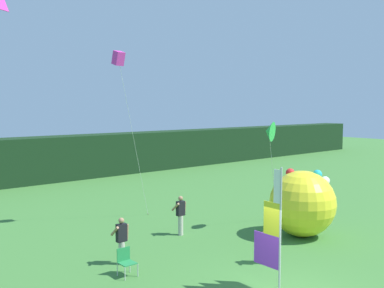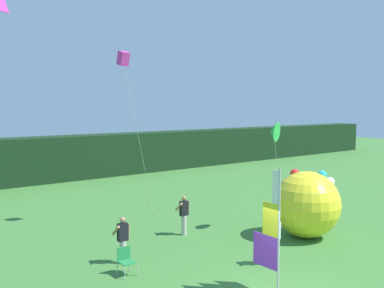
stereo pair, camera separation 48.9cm
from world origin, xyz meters
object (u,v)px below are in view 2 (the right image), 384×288
at_px(person_mid_field, 184,214).
at_px(inflatable_balloon, 307,204).
at_px(person_far_left, 275,239).
at_px(folding_chair, 126,259).
at_px(kite_magenta_box_1, 124,60).
at_px(kite_green_delta_0, 274,132).
at_px(banner_flag, 271,232).
at_px(person_near_banner, 123,239).

distance_m(person_mid_field, inflatable_balloon, 5.19).
distance_m(person_far_left, folding_chair, 5.13).
distance_m(folding_chair, kite_magenta_box_1, 9.31).
distance_m(person_mid_field, kite_green_delta_0, 5.31).
height_order(person_mid_field, kite_magenta_box_1, kite_magenta_box_1).
relative_size(person_mid_field, inflatable_balloon, 0.60).
relative_size(banner_flag, person_mid_field, 2.22).
relative_size(person_mid_field, kite_magenta_box_1, 0.21).
xyz_separation_m(person_far_left, inflatable_balloon, (3.50, 1.33, 0.48)).
bearing_deg(inflatable_balloon, person_near_banner, 164.91).
bearing_deg(folding_chair, person_far_left, -28.35).
distance_m(person_far_left, kite_green_delta_0, 5.57).
relative_size(person_far_left, inflatable_balloon, 0.62).
bearing_deg(person_mid_field, kite_magenta_box_1, 111.32).
xyz_separation_m(person_near_banner, kite_magenta_box_1, (2.54, 4.34, 6.71)).
height_order(person_near_banner, person_far_left, person_far_left).
distance_m(inflatable_balloon, kite_green_delta_0, 3.41).
height_order(inflatable_balloon, kite_green_delta_0, kite_green_delta_0).
bearing_deg(person_far_left, folding_chair, 151.65).
relative_size(person_near_banner, folding_chair, 1.86).
relative_size(person_near_banner, inflatable_balloon, 0.59).
distance_m(inflatable_balloon, kite_magenta_box_1, 10.22).
height_order(banner_flag, folding_chair, banner_flag).
bearing_deg(inflatable_balloon, kite_magenta_box_1, 128.32).
bearing_deg(banner_flag, inflatable_balloon, 27.22).
bearing_deg(folding_chair, kite_magenta_box_1, 60.83).
xyz_separation_m(person_near_banner, inflatable_balloon, (7.58, -2.04, 0.53)).
bearing_deg(person_near_banner, person_mid_field, 20.20).
bearing_deg(kite_green_delta_0, kite_magenta_box_1, 135.03).
relative_size(folding_chair, kite_magenta_box_1, 0.11).
height_order(banner_flag, person_near_banner, banner_flag).
height_order(person_near_banner, person_mid_field, person_mid_field).
bearing_deg(person_near_banner, kite_green_delta_0, -3.24).
xyz_separation_m(person_near_banner, kite_green_delta_0, (7.29, -0.41, 3.50)).
xyz_separation_m(banner_flag, person_far_left, (1.73, 1.36, -0.87)).
relative_size(person_near_banner, person_far_left, 0.95).
height_order(person_mid_field, person_far_left, person_far_left).
bearing_deg(banner_flag, person_near_banner, 116.41).
xyz_separation_m(person_far_left, kite_magenta_box_1, (-1.55, 7.71, 6.66)).
relative_size(person_mid_field, person_far_left, 0.97).
relative_size(kite_green_delta_0, kite_magenta_box_1, 0.61).
bearing_deg(person_far_left, kite_magenta_box_1, 101.34).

